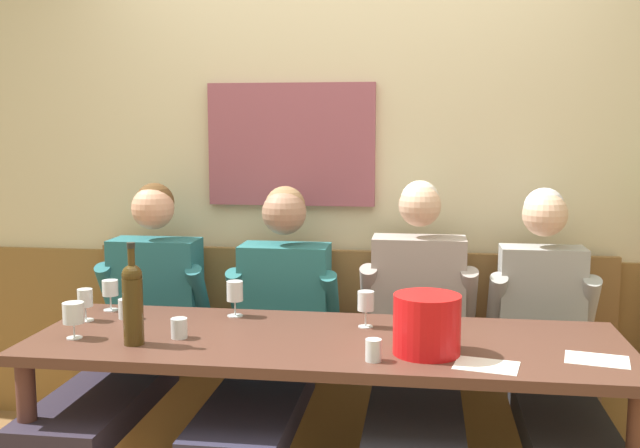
{
  "coord_description": "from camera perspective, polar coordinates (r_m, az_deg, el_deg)",
  "views": [
    {
      "loc": [
        0.36,
        -2.53,
        1.55
      ],
      "look_at": [
        -0.07,
        0.45,
        1.15
      ],
      "focal_mm": 41.15,
      "sensor_mm": 36.0,
      "label": 1
    }
  ],
  "objects": [
    {
      "name": "tasting_sheet_left_guest",
      "position": [
        2.57,
        12.82,
        -10.68
      ],
      "size": [
        0.24,
        0.19,
        0.0
      ],
      "primitive_type": "cube",
      "rotation": [
        0.0,
        0.0,
        -0.21
      ],
      "color": "white",
      "rests_on": "dining_table"
    },
    {
      "name": "wood_wainscot_panel",
      "position": [
        3.75,
        2.33,
        -9.33
      ],
      "size": [
        6.8,
        0.03,
        0.91
      ],
      "primitive_type": "cube",
      "color": "brown",
      "rests_on": "ground"
    },
    {
      "name": "room_wall_back",
      "position": [
        3.64,
        2.44,
        5.32
      ],
      "size": [
        6.8,
        0.12,
        2.8
      ],
      "color": "beige",
      "rests_on": "ground"
    },
    {
      "name": "wall_bench",
      "position": [
        3.61,
        1.96,
        -12.92
      ],
      "size": [
        2.55,
        0.42,
        0.94
      ],
      "color": "brown",
      "rests_on": "ground"
    },
    {
      "name": "wine_bottle_clear_water",
      "position": [
        2.78,
        -14.35,
        -5.82
      ],
      "size": [
        0.07,
        0.07,
        0.38
      ],
      "color": "#3D2D10",
      "rests_on": "dining_table"
    },
    {
      "name": "person_right_seat",
      "position": [
        3.15,
        7.53,
        -9.6
      ],
      "size": [
        0.53,
        1.22,
        1.3
      ],
      "color": "#332F40",
      "rests_on": "ground"
    },
    {
      "name": "tasting_sheet_right_guest",
      "position": [
        2.73,
        20.73,
        -9.84
      ],
      "size": [
        0.24,
        0.19,
        0.0
      ],
      "primitive_type": "cube",
      "rotation": [
        0.0,
        0.0,
        -0.21
      ],
      "color": "white",
      "rests_on": "dining_table"
    },
    {
      "name": "wine_glass_center_front",
      "position": [
        3.12,
        -6.64,
        -5.36
      ],
      "size": [
        0.07,
        0.07,
        0.15
      ],
      "color": "silver",
      "rests_on": "dining_table"
    },
    {
      "name": "dining_table",
      "position": [
        2.84,
        0.48,
        -10.45
      ],
      "size": [
        2.25,
        0.76,
        0.75
      ],
      "color": "#503025",
      "rests_on": "ground"
    },
    {
      "name": "wine_glass_center_rear",
      "position": [
        2.94,
        3.58,
        -6.14
      ],
      "size": [
        0.07,
        0.07,
        0.15
      ],
      "color": "silver",
      "rests_on": "dining_table"
    },
    {
      "name": "water_tumbler_center",
      "position": [
        2.85,
        -10.9,
        -7.96
      ],
      "size": [
        0.06,
        0.06,
        0.08
      ],
      "primitive_type": "cylinder",
      "color": "silver",
      "rests_on": "dining_table"
    },
    {
      "name": "person_center_left_seat",
      "position": [
        3.22,
        -3.85,
        -9.16
      ],
      "size": [
        0.52,
        1.23,
        1.27
      ],
      "color": "#332B3C",
      "rests_on": "ground"
    },
    {
      "name": "water_tumbler_left",
      "position": [
        3.18,
        -14.87,
        -6.39
      ],
      "size": [
        0.06,
        0.06,
        0.08
      ],
      "primitive_type": "cylinder",
      "color": "silver",
      "rests_on": "dining_table"
    },
    {
      "name": "wine_glass_by_bottle",
      "position": [
        3.32,
        -16.0,
        -4.94
      ],
      "size": [
        0.07,
        0.07,
        0.13
      ],
      "color": "silver",
      "rests_on": "dining_table"
    },
    {
      "name": "wine_glass_left_end",
      "position": [
        2.93,
        -18.66,
        -6.63
      ],
      "size": [
        0.08,
        0.08,
        0.14
      ],
      "color": "silver",
      "rests_on": "dining_table"
    },
    {
      "name": "person_center_right_seat",
      "position": [
        3.4,
        -14.63,
        -8.57
      ],
      "size": [
        0.53,
        1.23,
        1.28
      ],
      "color": "#252B2F",
      "rests_on": "ground"
    },
    {
      "name": "water_tumbler_right",
      "position": [
        2.55,
        4.18,
        -9.75
      ],
      "size": [
        0.06,
        0.06,
        0.08
      ],
      "primitive_type": "cylinder",
      "color": "silver",
      "rests_on": "dining_table"
    },
    {
      "name": "wine_glass_mid_right",
      "position": [
        3.18,
        -17.8,
        -5.65
      ],
      "size": [
        0.07,
        0.07,
        0.13
      ],
      "color": "silver",
      "rests_on": "dining_table"
    },
    {
      "name": "ice_bucket",
      "position": [
        2.62,
        8.3,
        -7.75
      ],
      "size": [
        0.24,
        0.24,
        0.21
      ],
      "primitive_type": "cylinder",
      "color": "red",
      "rests_on": "dining_table"
    },
    {
      "name": "person_left_seat",
      "position": [
        3.18,
        17.66,
        -9.83
      ],
      "size": [
        0.48,
        1.23,
        1.28
      ],
      "color": "#26253E",
      "rests_on": "ground"
    }
  ]
}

